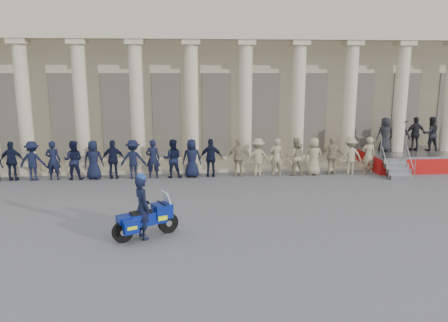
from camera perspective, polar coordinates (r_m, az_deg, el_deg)
ground at (r=14.06m, az=1.67°, el=-8.48°), size 90.00×90.00×0.00m
building at (r=27.91m, az=-1.71°, el=10.98°), size 40.00×12.50×9.00m
officer_rank at (r=20.24m, az=-6.69°, el=0.32°), size 19.01×0.68×1.79m
reviewing_stand at (r=23.94m, az=22.88°, el=2.40°), size 4.21×4.05×2.58m
motorcycle at (r=13.17m, az=-10.10°, el=-7.44°), size 1.89×1.30×1.32m
rider at (r=13.00m, az=-10.63°, el=-5.85°), size 0.71×0.82×1.97m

